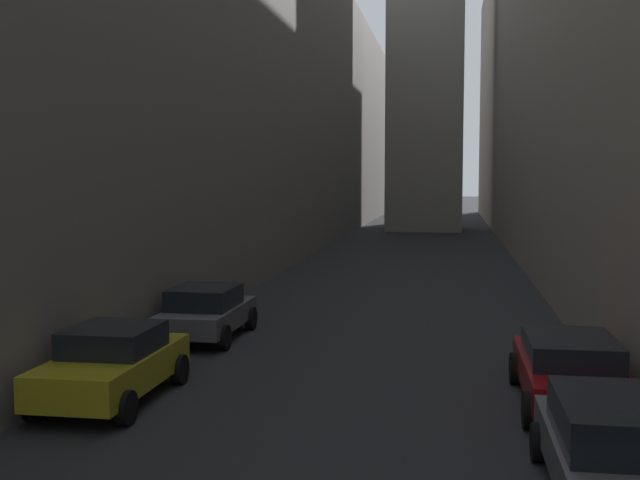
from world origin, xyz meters
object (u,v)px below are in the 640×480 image
parked_car_right_third (621,451)px  parked_car_left_far (206,311)px  parked_car_right_far (570,369)px  parked_car_left_third (113,363)px

parked_car_right_third → parked_car_left_far: bearing=42.6°
parked_car_right_third → parked_car_right_far: size_ratio=1.01×
parked_car_left_third → parked_car_right_far: (8.80, 1.07, -0.02)m
parked_car_left_far → parked_car_right_third: size_ratio=0.90×
parked_car_left_far → parked_car_right_far: parked_car_left_far is taller
parked_car_right_third → parked_car_right_far: bearing=-0.0°
parked_car_left_third → parked_car_right_third: size_ratio=0.92×
parked_car_left_far → parked_car_right_far: (8.80, -4.95, -0.02)m
parked_car_left_third → parked_car_left_far: (0.00, 6.01, 0.00)m
parked_car_left_third → parked_car_left_far: 6.01m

